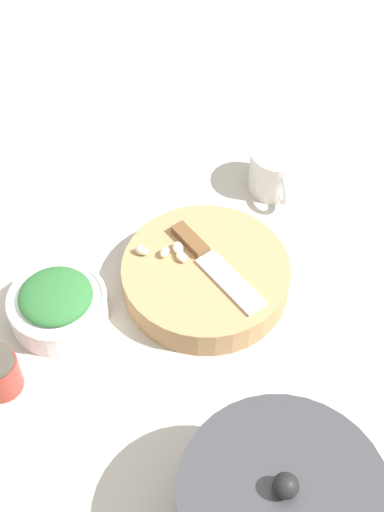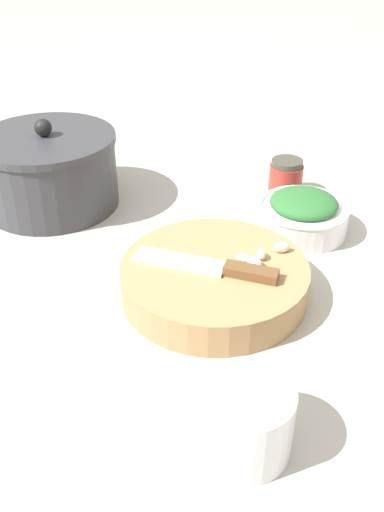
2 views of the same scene
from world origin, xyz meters
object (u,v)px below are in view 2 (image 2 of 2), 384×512
object	(u,v)px
honey_jar	(286,178)
chef_knife	(214,267)
garlic_cloves	(261,255)
stock_pot	(49,171)
herb_bowl	(303,214)
coffee_mug	(243,419)
cutting_board	(214,280)

from	to	relation	value
honey_jar	chef_knife	bearing A→B (deg)	-165.15
garlic_cloves	chef_knife	bearing A→B (deg)	148.95
honey_jar	stock_pot	size ratio (longest dim) A/B	0.29
herb_bowl	chef_knife	bearing A→B (deg)	179.33
chef_knife	garlic_cloves	distance (m)	0.07
garlic_cloves	stock_pot	size ratio (longest dim) A/B	0.32
chef_knife	honey_jar	xyz separation A→B (m)	(0.32, 0.09, -0.02)
honey_jar	coffee_mug	bearing A→B (deg)	-152.99
cutting_board	herb_bowl	bearing A→B (deg)	-1.78
chef_knife	stock_pot	size ratio (longest dim) A/B	0.83
chef_knife	coffee_mug	xyz separation A→B (m)	(-0.17, -0.17, -0.01)
honey_jar	stock_pot	xyz separation A→B (m)	(-0.28, 0.29, 0.03)
chef_knife	herb_bowl	size ratio (longest dim) A/B	1.33
coffee_mug	cutting_board	bearing A→B (deg)	43.53
stock_pot	coffee_mug	bearing A→B (deg)	-111.31
coffee_mug	honey_jar	world-z (taller)	coffee_mug
chef_knife	coffee_mug	size ratio (longest dim) A/B	1.56
coffee_mug	stock_pot	size ratio (longest dim) A/B	0.53
garlic_cloves	coffee_mug	world-z (taller)	coffee_mug
herb_bowl	cutting_board	bearing A→B (deg)	178.22
stock_pot	chef_knife	bearing A→B (deg)	-96.21
cutting_board	herb_bowl	distance (m)	0.22
coffee_mug	chef_knife	bearing A→B (deg)	44.20
garlic_cloves	herb_bowl	world-z (taller)	herb_bowl
cutting_board	coffee_mug	size ratio (longest dim) A/B	2.04
coffee_mug	herb_bowl	bearing A→B (deg)	22.28
garlic_cloves	honey_jar	xyz separation A→B (m)	(0.26, 0.12, -0.02)
cutting_board	stock_pot	world-z (taller)	stock_pot
coffee_mug	honey_jar	xyz separation A→B (m)	(0.49, 0.25, -0.01)
chef_knife	coffee_mug	distance (m)	0.24
garlic_cloves	coffee_mug	bearing A→B (deg)	-150.03
coffee_mug	garlic_cloves	bearing A→B (deg)	29.97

